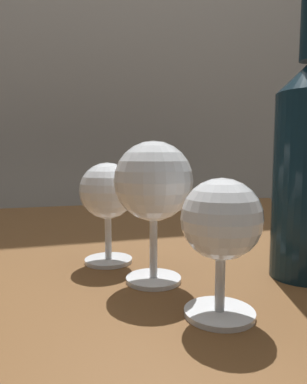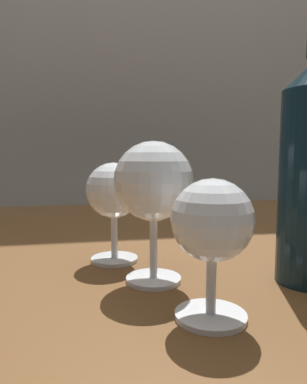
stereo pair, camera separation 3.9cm
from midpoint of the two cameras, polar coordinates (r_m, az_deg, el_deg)
back_wall at (r=1.54m, az=-5.90°, el=21.68°), size 5.00×0.08×2.60m
dining_table at (r=0.65m, az=1.82°, el=-16.37°), size 1.12×0.87×0.74m
wine_glass_white at (r=0.31m, az=13.28°, el=-5.38°), size 0.07×0.07×0.12m
wine_glass_cabernet at (r=0.38m, az=2.87°, el=1.20°), size 0.09×0.09×0.16m
wine_glass_amber at (r=0.46m, az=-4.24°, el=-0.20°), size 0.07×0.07×0.13m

